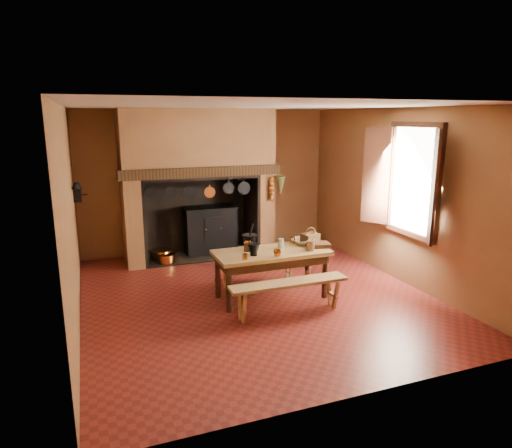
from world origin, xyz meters
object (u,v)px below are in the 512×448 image
Objects in this scene: work_table at (272,258)px; coffee_grinder at (248,246)px; iron_range at (210,229)px; wicker_basket at (310,238)px; bench_front at (289,290)px; mixing_bowl at (303,241)px.

work_table is 8.22× the size of coffee_grinder.
iron_range is 2.49m from coffee_grinder.
work_table is 0.79m from wicker_basket.
work_table is at bearing 90.00° from bench_front.
iron_range is 2.61m from work_table.
mixing_bowl reaches higher than work_table.
wicker_basket is (1.06, 0.08, 0.00)m from coffee_grinder.
work_table is 0.39m from coffee_grinder.
work_table is 5.53× the size of wicker_basket.
iron_range reaches higher than bench_front.
bench_front is 8.19× the size of coffee_grinder.
wicker_basket is (0.74, 0.83, 0.46)m from bench_front.
bench_front is 1.20m from wicker_basket.
coffee_grinder is at bearing -176.87° from mixing_bowl.
wicker_basket reaches higher than coffee_grinder.
wicker_basket reaches higher than work_table.
work_table is at bearing -163.23° from mixing_bowl.
mixing_bowl is (0.59, 0.18, 0.16)m from work_table.
coffee_grinder is at bearing -91.66° from iron_range.
mixing_bowl is 1.13× the size of wicker_basket.
bench_front is at bearing -90.00° from work_table.
work_table is 0.64m from mixing_bowl.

